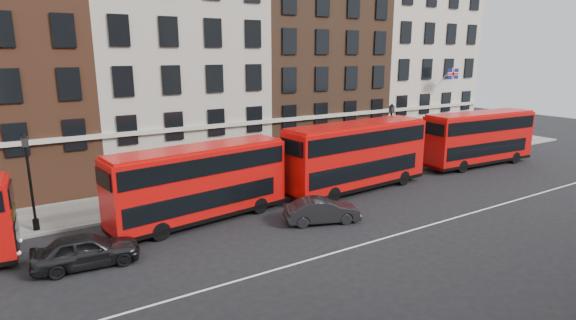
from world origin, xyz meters
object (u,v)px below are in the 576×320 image
bus_b (199,182)px  bus_d (478,137)px  car_rear (86,250)px  traffic_light (466,131)px  car_front (322,211)px  bus_c (356,155)px

bus_b → bus_d: size_ratio=0.96×
bus_d → bus_b: bearing=-176.4°
car_rear → traffic_light: (33.55, 5.28, 1.67)m
bus_b → car_front: size_ratio=2.49×
bus_d → traffic_light: (1.99, 2.69, -0.01)m
car_front → traffic_light: traffic_light is taller
bus_d → traffic_light: bus_d is taller
bus_c → car_front: 7.16m
bus_c → traffic_light: bearing=5.8°
bus_b → traffic_light: 27.25m
bus_c → traffic_light: 15.80m
car_front → bus_d: bearing=-58.9°
bus_b → car_rear: size_ratio=2.34×
bus_b → car_rear: bearing=-165.9°
bus_c → car_rear: bus_c is taller
bus_b → bus_c: bearing=-7.7°
car_rear → traffic_light: bearing=-75.4°
bus_d → traffic_light: size_ratio=3.37×
bus_b → bus_d: bearing=-7.7°
bus_c → car_front: size_ratio=2.68×
bus_c → car_rear: bearing=-175.9°
bus_c → traffic_light: (15.57, 2.70, -0.11)m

